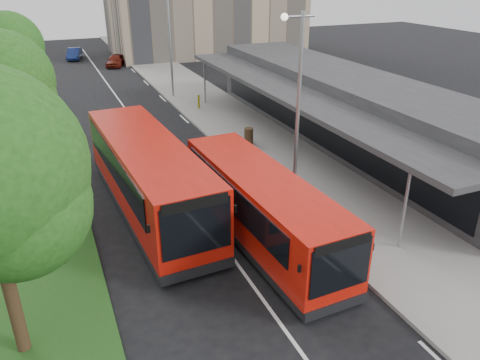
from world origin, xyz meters
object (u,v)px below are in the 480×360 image
at_px(bus_main, 262,208).
at_px(lamp_post_near, 297,100).
at_px(litter_bin, 249,136).
at_px(car_near, 116,60).
at_px(bollard, 199,102).
at_px(tree_far, 10,50).
at_px(car_far, 74,54).
at_px(tree_mid, 4,88).
at_px(bus_second, 149,177).
at_px(lamp_post_far, 169,37).

bearing_deg(bus_main, lamp_post_near, 39.27).
distance_m(litter_bin, car_near, 27.66).
distance_m(lamp_post_near, car_near, 35.14).
xyz_separation_m(bus_main, bollard, (3.48, 18.08, -0.77)).
distance_m(tree_far, bollard, 13.03).
bearing_deg(car_far, tree_far, -91.28).
relative_size(bus_main, car_far, 2.61).
height_order(tree_mid, bollard, tree_mid).
bearing_deg(tree_mid, car_near, 71.81).
height_order(bollard, car_far, car_far).
distance_m(tree_far, bus_second, 18.41).
distance_m(lamp_post_near, bus_second, 6.95).
height_order(tree_mid, lamp_post_near, lamp_post_near).
distance_m(tree_far, car_far, 22.83).
relative_size(bus_second, car_near, 3.03).
relative_size(litter_bin, car_near, 0.25).
bearing_deg(car_far, bus_main, -73.21).
bearing_deg(tree_far, car_far, 75.92).
xyz_separation_m(bus_main, bus_second, (-3.37, 3.99, 0.21)).
distance_m(lamp_post_far, car_near, 15.52).
relative_size(lamp_post_far, litter_bin, 8.47).
bearing_deg(tree_far, bus_second, -73.64).
height_order(lamp_post_far, bus_second, lamp_post_far).
height_order(tree_mid, bus_second, tree_mid).
relative_size(lamp_post_far, car_far, 2.12).
xyz_separation_m(tree_far, bus_second, (5.12, -17.43, -2.95)).
height_order(tree_mid, car_near, tree_mid).
xyz_separation_m(lamp_post_far, car_far, (-5.66, 20.86, -4.10)).
height_order(bus_second, car_near, bus_second).
relative_size(bus_main, bollard, 10.02).
distance_m(bus_second, car_far, 39.25).
xyz_separation_m(tree_mid, bus_second, (5.12, -5.43, -3.07)).
bearing_deg(bollard, tree_far, 164.40).
bearing_deg(litter_bin, car_near, 96.52).
distance_m(lamp_post_far, bus_second, 19.58).
relative_size(litter_bin, car_far, 0.25).
relative_size(bus_main, bus_second, 0.87).
height_order(litter_bin, car_near, car_near).
height_order(bus_second, litter_bin, bus_second).
relative_size(lamp_post_near, litter_bin, 8.47).
relative_size(bus_second, bollard, 11.54).
xyz_separation_m(tree_far, lamp_post_near, (11.13, -19.05, 0.14)).
bearing_deg(car_near, bus_main, -68.00).
distance_m(tree_mid, tree_far, 12.00).
distance_m(bus_main, bus_second, 5.23).
height_order(tree_far, bollard, tree_far).
height_order(lamp_post_near, car_near, lamp_post_near).
bearing_deg(tree_mid, litter_bin, 1.44).
bearing_deg(lamp_post_near, car_far, 97.88).
xyz_separation_m(lamp_post_far, bollard, (0.84, -4.29, -4.08)).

